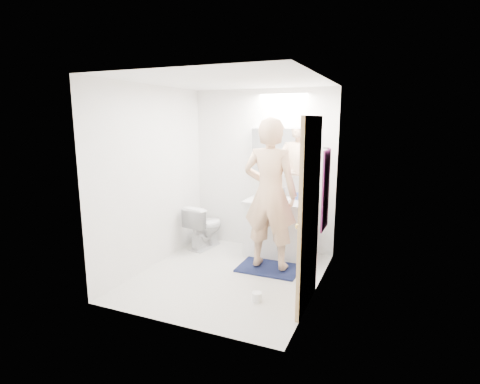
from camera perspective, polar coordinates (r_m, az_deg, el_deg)
The scene contains 23 objects.
floor at distance 4.90m, azimuth -1.72°, elevation -12.61°, with size 2.50×2.50×0.00m, color silver.
ceiling at distance 4.51m, azimuth -1.91°, elevation 16.54°, with size 2.50×2.50×0.00m, color white.
wall_back at distance 5.70m, azimuth 3.48°, elevation 3.30°, with size 2.50×2.50×0.00m, color white.
wall_front at distance 3.48m, azimuth -10.47°, elevation -1.89°, with size 2.50×2.50×0.00m, color white.
wall_left at distance 5.11m, azimuth -13.08°, elevation 2.13°, with size 2.50×2.50×0.00m, color white.
wall_right at distance 4.22m, azimuth 11.87°, elevation 0.32°, with size 2.50×2.50×0.00m, color white.
vanity_cabinet at distance 5.50m, azimuth 5.91°, elevation -5.68°, with size 0.90×0.55×0.78m, color silver.
countertop at distance 5.40m, azimuth 6.00°, elevation -1.51°, with size 0.95×0.58×0.04m, color silver.
sink_basin at distance 5.42m, azimuth 6.10°, elevation -1.08°, with size 0.36×0.36×0.03m, color white.
faucet at distance 5.58m, azimuth 6.69°, elevation -0.05°, with size 0.02×0.02×0.16m, color silver.
medicine_cabinet at distance 5.50m, azimuth 6.21°, elevation 6.12°, with size 0.88×0.14×0.70m, color white.
mirror_panel at distance 5.43m, azimuth 5.97°, elevation 6.06°, with size 0.84×0.01×0.66m, color silver.
toilet at distance 5.84m, azimuth -5.36°, elevation -5.17°, with size 0.38×0.67×0.68m, color white.
bath_rug at distance 5.12m, azimuth 4.40°, elevation -11.45°, with size 0.80×0.55×0.02m, color #151944.
person at distance 4.82m, azimuth 4.57°, elevation -0.31°, with size 0.71×0.47×1.95m, color #DFAF85.
door at distance 3.93m, azimuth 10.47°, elevation -3.40°, with size 0.04×0.80×2.00m, color tan.
door_knob at distance 3.67m, azimuth 8.79°, elevation -5.19°, with size 0.06×0.06×0.06m, color gold.
towel at distance 4.78m, azimuth 12.87°, elevation 0.30°, with size 0.02×0.42×1.00m, color #1C143F.
towel_hook at distance 4.71m, azimuth 12.98°, elevation 6.53°, with size 0.02×0.02×0.07m, color silver.
soap_bottle_a at distance 5.60m, azimuth 3.49°, elevation 0.49°, with size 0.09×0.10×0.24m, color beige.
soap_bottle_b at distance 5.60m, azimuth 4.66°, elevation 0.03°, with size 0.07×0.07×0.16m, color #62ADD2.
toothbrush_cup at distance 5.47m, azimuth 8.76°, elevation -0.65°, with size 0.11×0.11×0.10m, color #4467CE.
toilet_paper_roll at distance 4.28m, azimuth 2.57°, elevation -15.60°, with size 0.11×0.11×0.10m, color white.
Camera 1 is at (1.89, -4.07, 1.97)m, focal length 28.12 mm.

